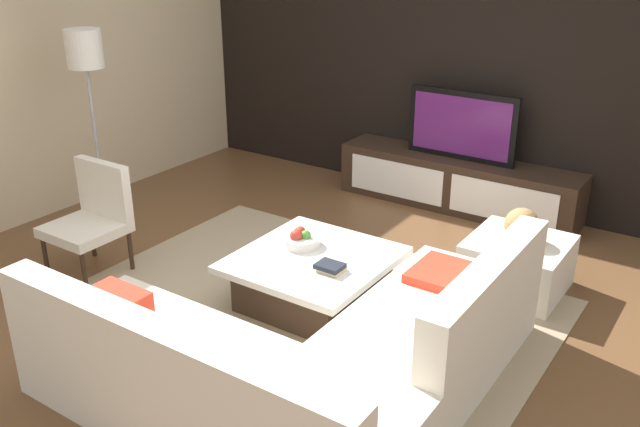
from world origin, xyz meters
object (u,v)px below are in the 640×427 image
object	(u,v)px
sectional_couch	(306,362)
ottoman	(517,265)
media_console	(457,183)
accent_chair_near	(93,212)
fruit_bowl	(301,239)
book_stack	(331,267)
television	(462,125)
coffee_table	(314,279)
floor_lamp	(86,63)
decorative_ball	(522,225)

from	to	relation	value
sectional_couch	ottoman	bearing A→B (deg)	75.08
media_console	accent_chair_near	distance (m)	3.36
accent_chair_near	fruit_bowl	bearing A→B (deg)	11.10
sectional_couch	ottoman	xyz separation A→B (m)	(0.53, 1.99, -0.08)
accent_chair_near	book_stack	world-z (taller)	accent_chair_near
television	ottoman	bearing A→B (deg)	-50.50
ottoman	fruit_bowl	xyz separation A→B (m)	(-1.32, -0.94, 0.23)
coffee_table	ottoman	size ratio (longest dim) A/B	1.54
media_console	floor_lamp	size ratio (longest dim) A/B	1.34
television	coffee_table	bearing A→B (deg)	-92.49
accent_chair_near	decorative_ball	world-z (taller)	accent_chair_near
coffee_table	fruit_bowl	size ratio (longest dim) A/B	3.85
accent_chair_near	floor_lamp	bearing A→B (deg)	126.96
television	accent_chair_near	size ratio (longest dim) A/B	1.22
ottoman	fruit_bowl	size ratio (longest dim) A/B	2.50
media_console	ottoman	size ratio (longest dim) A/B	3.35
fruit_bowl	book_stack	xyz separation A→B (m)	(0.41, -0.22, -0.02)
television	ottoman	distance (m)	1.75
coffee_table	book_stack	world-z (taller)	book_stack
media_console	ottoman	bearing A→B (deg)	-50.49
coffee_table	book_stack	bearing A→B (deg)	-27.99
television	book_stack	xyz separation A→B (m)	(0.12, -2.42, -0.42)
television	floor_lamp	xyz separation A→B (m)	(-2.51, -2.17, 0.65)
accent_chair_near	ottoman	size ratio (longest dim) A/B	1.24
accent_chair_near	floor_lamp	world-z (taller)	floor_lamp
media_console	sectional_couch	world-z (taller)	sectional_couch
media_console	decorative_ball	size ratio (longest dim) A/B	9.24
television	fruit_bowl	distance (m)	2.25
floor_lamp	accent_chair_near	bearing A→B (deg)	-42.81
television	book_stack	bearing A→B (deg)	-87.05
television	sectional_couch	xyz separation A→B (m)	(0.51, -3.25, -0.55)
media_console	accent_chair_near	xyz separation A→B (m)	(-1.83, -2.80, 0.24)
media_console	book_stack	size ratio (longest dim) A/B	12.92
sectional_couch	floor_lamp	size ratio (longest dim) A/B	1.36
television	fruit_bowl	bearing A→B (deg)	-97.31
ottoman	book_stack	size ratio (longest dim) A/B	3.85
media_console	coffee_table	xyz separation A→B (m)	(-0.10, -2.30, -0.05)
sectional_couch	fruit_bowl	world-z (taller)	sectional_couch
coffee_table	ottoman	world-z (taller)	ottoman
media_console	coffee_table	distance (m)	2.30
fruit_bowl	media_console	bearing A→B (deg)	82.69
sectional_couch	floor_lamp	xyz separation A→B (m)	(-3.02, 1.08, 1.20)
coffee_table	book_stack	size ratio (longest dim) A/B	5.93
ottoman	coffee_table	bearing A→B (deg)	-137.59
fruit_bowl	accent_chair_near	bearing A→B (deg)	-158.67
book_stack	decorative_ball	bearing A→B (deg)	51.75
fruit_bowl	book_stack	size ratio (longest dim) A/B	1.54
ottoman	floor_lamp	bearing A→B (deg)	-165.56
coffee_table	floor_lamp	bearing A→B (deg)	177.04
sectional_couch	ottoman	size ratio (longest dim) A/B	3.40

